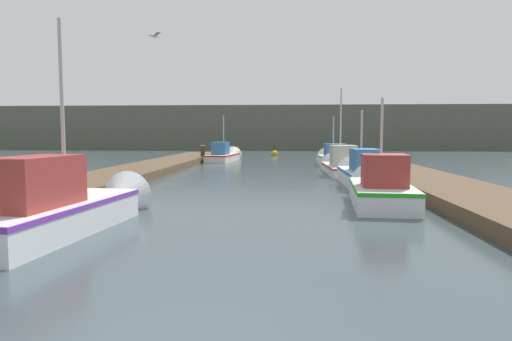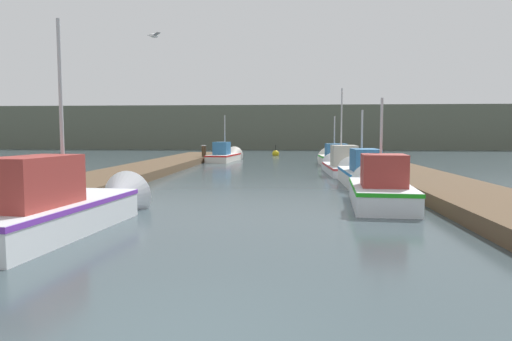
{
  "view_description": "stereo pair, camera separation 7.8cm",
  "coord_description": "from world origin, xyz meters",
  "views": [
    {
      "loc": [
        0.94,
        -4.12,
        2.09
      ],
      "look_at": [
        -0.15,
        12.01,
        0.76
      ],
      "focal_mm": 32.0,
      "sensor_mm": 36.0,
      "label": 1
    },
    {
      "loc": [
        1.02,
        -4.11,
        2.09
      ],
      "look_at": [
        -0.15,
        12.01,
        0.76
      ],
      "focal_mm": 32.0,
      "sensor_mm": 36.0,
      "label": 2
    }
  ],
  "objects": [
    {
      "name": "fishing_boat_0",
      "position": [
        -3.75,
        5.35,
        0.53
      ],
      "size": [
        1.99,
        5.91,
        4.83
      ],
      "rotation": [
        0.0,
        0.0,
        -0.09
      ],
      "color": "silver",
      "rests_on": "ground_plane"
    },
    {
      "name": "fishing_boat_4",
      "position": [
        3.93,
        25.92,
        0.44
      ],
      "size": [
        1.86,
        5.28,
        3.65
      ],
      "rotation": [
        0.0,
        0.0,
        0.04
      ],
      "color": "silver",
      "rests_on": "ground_plane"
    },
    {
      "name": "mooring_piling_2",
      "position": [
        4.83,
        23.51,
        0.61
      ],
      "size": [
        0.32,
        0.32,
        1.21
      ],
      "color": "#473523",
      "rests_on": "ground_plane"
    },
    {
      "name": "seagull_lead",
      "position": [
        -2.94,
        9.22,
        4.93
      ],
      "size": [
        0.48,
        0.46,
        0.12
      ],
      "rotation": [
        0.0,
        0.0,
        2.39
      ],
      "color": "white"
    },
    {
      "name": "mooring_piling_0",
      "position": [
        -5.04,
        28.04,
        0.62
      ],
      "size": [
        0.35,
        0.35,
        1.22
      ],
      "color": "#473523",
      "rests_on": "ground_plane"
    },
    {
      "name": "fishing_boat_2",
      "position": [
        3.96,
        14.75,
        0.47
      ],
      "size": [
        1.53,
        5.21,
        3.41
      ],
      "rotation": [
        0.0,
        0.0,
        0.0
      ],
      "color": "silver",
      "rests_on": "ground_plane"
    },
    {
      "name": "channel_buoy",
      "position": [
        -0.21,
        38.1,
        0.18
      ],
      "size": [
        0.63,
        0.63,
        1.13
      ],
      "color": "gold",
      "rests_on": "ground_plane"
    },
    {
      "name": "mooring_piling_1",
      "position": [
        4.82,
        16.44,
        0.57
      ],
      "size": [
        0.33,
        0.33,
        1.13
      ],
      "color": "#473523",
      "rests_on": "ground_plane"
    },
    {
      "name": "fishing_boat_5",
      "position": [
        -3.7,
        30.0,
        0.4
      ],
      "size": [
        2.12,
        6.06,
        3.87
      ],
      "rotation": [
        0.0,
        0.0,
        -0.1
      ],
      "color": "silver",
      "rests_on": "ground_plane"
    },
    {
      "name": "fishing_boat_3",
      "position": [
        3.71,
        19.94,
        0.42
      ],
      "size": [
        1.64,
        6.13,
        4.86
      ],
      "rotation": [
        0.0,
        0.0,
        0.02
      ],
      "color": "silver",
      "rests_on": "ground_plane"
    },
    {
      "name": "dock_left",
      "position": [
        -6.39,
        16.0,
        0.2
      ],
      "size": [
        2.91,
        40.0,
        0.4
      ],
      "color": "brown",
      "rests_on": "ground_plane"
    },
    {
      "name": "distant_shore_ridge",
      "position": [
        0.0,
        60.6,
        2.78
      ],
      "size": [
        120.0,
        16.0,
        5.56
      ],
      "color": "#565B4C",
      "rests_on": "ground_plane"
    },
    {
      "name": "fishing_boat_1",
      "position": [
        3.71,
        9.54,
        0.46
      ],
      "size": [
        1.99,
        4.85,
        3.56
      ],
      "rotation": [
        0.0,
        0.0,
        -0.09
      ],
      "color": "silver",
      "rests_on": "ground_plane"
    },
    {
      "name": "dock_right",
      "position": [
        6.39,
        16.0,
        0.2
      ],
      "size": [
        2.91,
        40.0,
        0.4
      ],
      "color": "brown",
      "rests_on": "ground_plane"
    }
  ]
}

